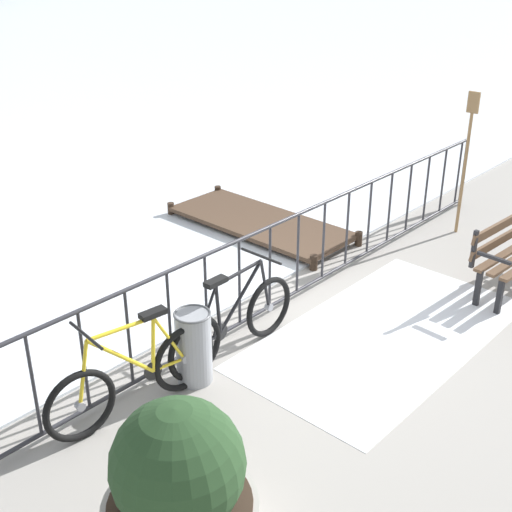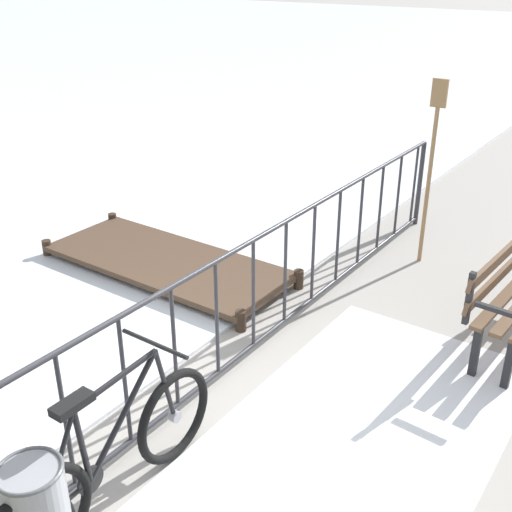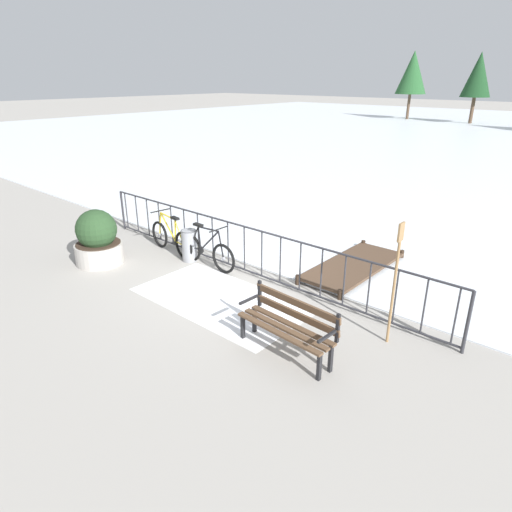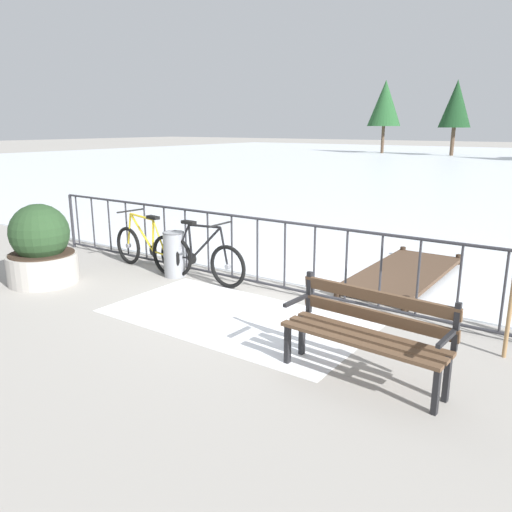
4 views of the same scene
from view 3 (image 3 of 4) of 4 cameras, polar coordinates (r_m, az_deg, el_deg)
name	(u,v)px [view 3 (image 3 of 4)]	position (r m, az deg, el deg)	size (l,w,h in m)	color
ground_plane	(245,273)	(9.52, -1.47, -2.20)	(160.00, 160.00, 0.00)	#9E9991
snow_patch	(220,299)	(8.45, -4.58, -5.57)	(3.34, 1.78, 0.01)	white
railing_fence	(244,249)	(9.31, -1.50, 0.95)	(9.06, 0.06, 1.07)	#2D2D33
bicycle_near_railing	(206,251)	(9.77, -6.39, 0.65)	(1.71, 0.52, 0.97)	black
bicycle_second	(171,238)	(10.66, -10.82, 2.24)	(1.71, 0.52, 0.97)	black
park_bench	(289,322)	(6.71, 4.25, -8.43)	(1.63, 0.58, 0.89)	brown
planter_with_shrub	(98,239)	(10.47, -19.66, 2.01)	(1.05, 1.05, 1.23)	#ADA8A0
trash_bin	(189,245)	(10.15, -8.57, 1.39)	(0.35, 0.35, 0.73)	gray
oar_upright	(395,276)	(6.96, 17.45, -2.53)	(0.04, 0.16, 1.98)	#937047
wooden_dock	(353,265)	(9.82, 12.38, -1.19)	(1.10, 2.80, 0.20)	#4C3828
tree_far_west	(413,73)	(47.97, 19.46, 21.32)	(2.86, 2.86, 6.20)	brown
tree_east_mid	(478,75)	(45.42, 26.63, 20.07)	(2.49, 2.49, 5.90)	brown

